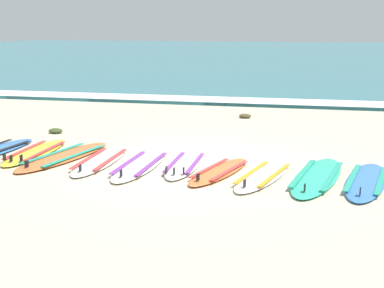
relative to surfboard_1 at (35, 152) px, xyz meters
name	(u,v)px	position (x,y,z in m)	size (l,w,h in m)	color
ground_plane	(195,164)	(3.06, -0.07, -0.04)	(80.00, 80.00, 0.00)	#C1B599
sea	(296,54)	(3.06, 36.88, 0.01)	(80.00, 60.00, 0.10)	teal
wave_foam_strip	(250,102)	(3.06, 7.54, 0.02)	(80.00, 1.33, 0.11)	white
surfboard_1	(35,152)	(0.00, 0.00, 0.00)	(0.64, 2.30, 0.18)	yellow
surfboard_2	(64,156)	(0.67, -0.19, 0.00)	(1.11, 2.64, 0.18)	orange
surfboard_3	(100,161)	(1.43, -0.35, 0.00)	(0.62, 2.25, 0.18)	silver
surfboard_4	(140,165)	(2.21, -0.49, 0.00)	(0.59, 2.30, 0.18)	silver
surfboard_5	(185,165)	(2.93, -0.29, 0.00)	(0.56, 2.03, 0.18)	white
surfboard_6	(219,171)	(3.59, -0.59, 0.00)	(0.97, 2.02, 0.18)	orange
surfboard_7	(263,176)	(4.30, -0.69, 0.00)	(0.98, 2.17, 0.18)	silver
surfboard_8	(317,176)	(5.13, -0.55, 0.00)	(1.04, 2.60, 0.18)	#2DB793
surfboard_9	(366,181)	(5.86, -0.64, 0.00)	(0.95, 2.37, 0.18)	#3875CC
seaweed_clump_near_shoreline	(245,116)	(3.25, 4.92, 0.02)	(0.31, 0.25, 0.11)	#4C4228
seaweed_clump_mid_sand	(56,131)	(-0.56, 1.93, 0.02)	(0.32, 0.25, 0.11)	#384723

